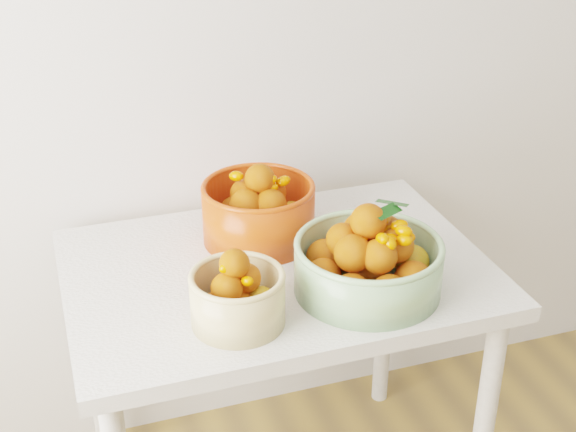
% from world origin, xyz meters
% --- Properties ---
extents(table, '(1.00, 0.70, 0.75)m').
position_xyz_m(table, '(-0.31, 1.60, 0.65)').
color(table, silver).
rests_on(table, ground).
extents(bowl_cream, '(0.26, 0.26, 0.17)m').
position_xyz_m(bowl_cream, '(-0.46, 1.41, 0.82)').
color(bowl_cream, '#D4B97E').
rests_on(bowl_cream, table).
extents(bowl_green, '(0.44, 0.44, 0.22)m').
position_xyz_m(bowl_green, '(-0.15, 1.44, 0.82)').
color(bowl_green, '#90BA85').
rests_on(bowl_green, table).
extents(bowl_orange, '(0.36, 0.36, 0.20)m').
position_xyz_m(bowl_orange, '(-0.31, 1.74, 0.83)').
color(bowl_orange, red).
rests_on(bowl_orange, table).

